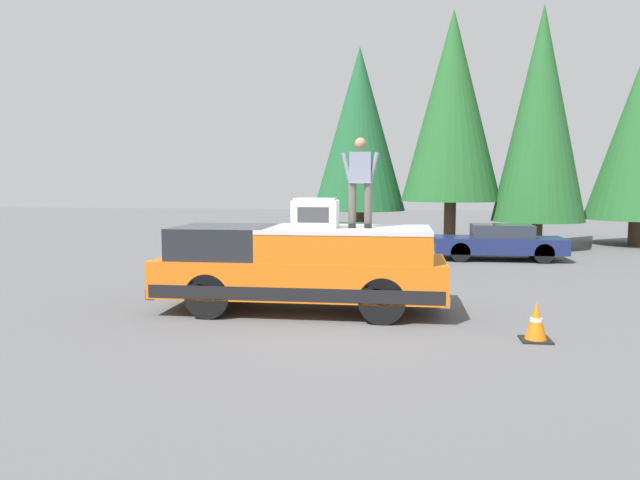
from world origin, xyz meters
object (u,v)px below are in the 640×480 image
at_px(pickup_truck, 302,267).
at_px(traffic_cone, 536,323).
at_px(person_on_truck_bed, 360,180).
at_px(compressor_unit, 316,213).
at_px(parked_car_grey, 332,240).
at_px(parked_car_navy, 499,242).

xyz_separation_m(pickup_truck, traffic_cone, (-1.67, -4.04, -0.58)).
bearing_deg(traffic_cone, person_on_truck_bed, 60.95).
relative_size(compressor_unit, traffic_cone, 1.35).
distance_m(pickup_truck, parked_car_grey, 8.35).
bearing_deg(compressor_unit, person_on_truck_bed, -82.27).
distance_m(person_on_truck_bed, parked_car_navy, 9.61).
bearing_deg(traffic_cone, compressor_unit, 68.15).
height_order(parked_car_grey, traffic_cone, parked_car_grey).
bearing_deg(person_on_truck_bed, parked_car_navy, -24.83).
bearing_deg(pickup_truck, parked_car_navy, -30.95).
bearing_deg(traffic_cone, parked_car_grey, 23.81).
xyz_separation_m(pickup_truck, compressor_unit, (-0.17, -0.30, 1.05)).
height_order(compressor_unit, parked_car_navy, compressor_unit).
distance_m(person_on_truck_bed, parked_car_grey, 8.76).
xyz_separation_m(pickup_truck, person_on_truck_bed, (-0.06, -1.14, 1.68)).
bearing_deg(parked_car_navy, traffic_cone, 174.14).
xyz_separation_m(parked_car_navy, parked_car_grey, (-0.14, 5.46, 0.00)).
distance_m(parked_car_grey, traffic_cone, 10.95).
distance_m(compressor_unit, traffic_cone, 4.35).
xyz_separation_m(compressor_unit, traffic_cone, (-1.50, -3.74, -1.64)).
relative_size(person_on_truck_bed, traffic_cone, 2.73).
height_order(person_on_truck_bed, traffic_cone, person_on_truck_bed).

